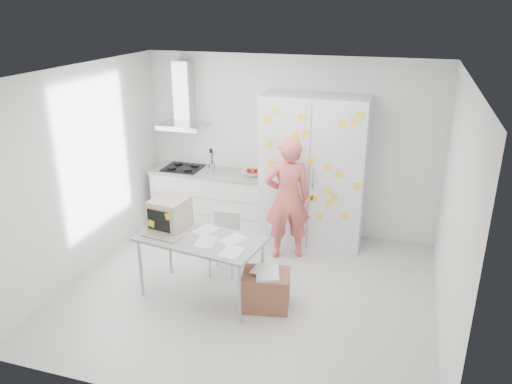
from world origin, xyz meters
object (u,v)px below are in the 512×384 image
(person, at_px, (287,199))
(desk, at_px, (180,225))
(chair, at_px, (225,239))
(cardboard_box, at_px, (266,289))

(person, xyz_separation_m, desk, (-1.02, -1.26, 0.02))
(person, height_order, chair, person)
(desk, xyz_separation_m, chair, (0.35, 0.59, -0.43))
(desk, relative_size, chair, 1.90)
(person, distance_m, chair, 1.03)
(person, relative_size, cardboard_box, 2.82)
(chair, distance_m, cardboard_box, 1.02)
(desk, height_order, chair, desk)
(desk, distance_m, cardboard_box, 1.28)
(person, bearing_deg, desk, 26.88)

